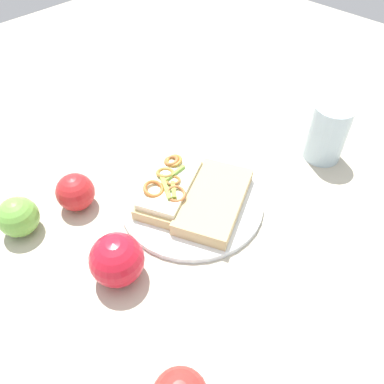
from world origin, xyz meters
TOP-DOWN VIEW (x-y plane):
  - ground_plane at (0.00, 0.00)m, footprint 2.00×2.00m
  - plate at (0.00, 0.00)m, footprint 0.26×0.26m
  - sandwich at (0.04, 0.02)m, footprint 0.14×0.18m
  - bread_slice_side at (-0.04, -0.02)m, footprint 0.16×0.20m
  - apple_0 at (0.17, 0.25)m, footprint 0.07×0.07m
  - apple_1 at (0.15, 0.15)m, footprint 0.09×0.09m
  - apple_2 at (-0.02, 0.19)m, footprint 0.11×0.11m
  - drinking_glass at (-0.10, -0.28)m, footprint 0.08×0.08m

SIDE VIEW (x-z plane):
  - ground_plane at x=0.00m, z-range 0.00..0.00m
  - plate at x=0.00m, z-range 0.00..0.01m
  - bread_slice_side at x=-0.04m, z-range 0.01..0.04m
  - sandwich at x=0.04m, z-range 0.01..0.05m
  - apple_1 at x=0.15m, z-range 0.00..0.07m
  - apple_0 at x=0.17m, z-range 0.00..0.07m
  - apple_2 at x=-0.02m, z-range 0.00..0.08m
  - drinking_glass at x=-0.10m, z-range 0.00..0.12m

